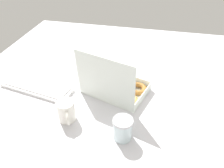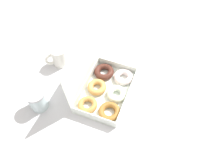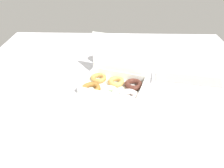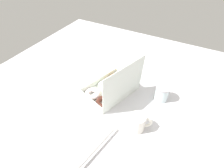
# 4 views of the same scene
# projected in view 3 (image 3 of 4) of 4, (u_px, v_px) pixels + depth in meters

# --- Properties ---
(ground_plane) EXTENTS (1.80, 1.80, 0.02)m
(ground_plane) POSITION_uv_depth(u_px,v_px,m) (113.00, 93.00, 1.22)
(ground_plane) COLOR silver
(donut_box) EXTENTS (0.39, 0.33, 0.28)m
(donut_box) POSITION_uv_depth(u_px,v_px,m) (114.00, 83.00, 1.23)
(donut_box) COLOR white
(donut_box) RESTS_ON ground_plane
(keyboard) EXTENTS (0.43, 0.20, 0.02)m
(keyboard) POSITION_uv_depth(u_px,v_px,m) (188.00, 81.00, 1.29)
(keyboard) COLOR white
(keyboard) RESTS_ON ground_plane
(coffee_mug) EXTENTS (0.09, 0.12, 0.10)m
(coffee_mug) POSITION_uv_depth(u_px,v_px,m) (142.00, 59.00, 1.42)
(coffee_mug) COLOR white
(coffee_mug) RESTS_ON ground_plane
(glass_jar) EXTENTS (0.09, 0.09, 0.11)m
(glass_jar) POSITION_uv_depth(u_px,v_px,m) (100.00, 56.00, 1.47)
(glass_jar) COLOR silver
(glass_jar) RESTS_ON ground_plane
(paper_napkin) EXTENTS (0.11, 0.09, 0.00)m
(paper_napkin) POSITION_uv_depth(u_px,v_px,m) (148.00, 119.00, 1.03)
(paper_napkin) COLOR white
(paper_napkin) RESTS_ON ground_plane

